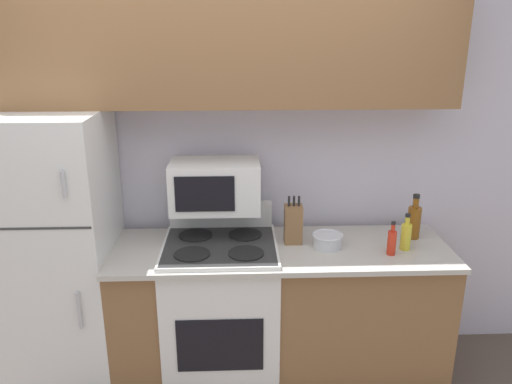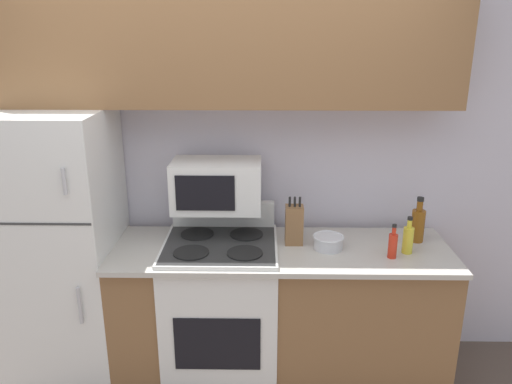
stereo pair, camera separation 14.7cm
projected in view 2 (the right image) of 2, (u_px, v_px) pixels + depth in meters
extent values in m
cube|color=silver|center=(229.00, 167.00, 3.20)|extent=(8.00, 0.05, 2.55)
cube|color=brown|center=(280.00, 315.00, 3.09)|extent=(1.99, 0.61, 0.86)
cube|color=#BCB7AD|center=(281.00, 250.00, 2.94)|extent=(1.99, 0.65, 0.03)
cube|color=white|center=(62.00, 251.00, 3.01)|extent=(0.66, 0.66, 1.69)
cube|color=#383838|center=(31.00, 224.00, 2.60)|extent=(0.64, 0.01, 0.01)
cylinder|color=#B7B7BC|center=(64.00, 181.00, 2.51)|extent=(0.02, 0.02, 0.14)
cylinder|color=#B7B7BC|center=(80.00, 306.00, 2.73)|extent=(0.02, 0.02, 0.22)
cube|color=brown|center=(225.00, 45.00, 2.79)|extent=(2.65, 0.33, 0.68)
cube|color=white|center=(222.00, 312.00, 3.08)|extent=(0.67, 0.61, 0.92)
cube|color=black|center=(217.00, 344.00, 2.79)|extent=(0.48, 0.01, 0.33)
cube|color=#2D2D2D|center=(220.00, 245.00, 2.94)|extent=(0.64, 0.59, 0.01)
cube|color=white|center=(224.00, 213.00, 3.18)|extent=(0.64, 0.06, 0.16)
cylinder|color=black|center=(191.00, 253.00, 2.81)|extent=(0.20, 0.20, 0.01)
cylinder|color=black|center=(245.00, 253.00, 2.80)|extent=(0.20, 0.20, 0.01)
cylinder|color=black|center=(197.00, 234.00, 3.06)|extent=(0.20, 0.20, 0.01)
cylinder|color=black|center=(246.00, 234.00, 3.06)|extent=(0.20, 0.20, 0.01)
cube|color=white|center=(217.00, 185.00, 2.98)|extent=(0.53, 0.30, 0.30)
cube|color=black|center=(205.00, 193.00, 2.83)|extent=(0.34, 0.01, 0.21)
cube|color=brown|center=(294.00, 225.00, 2.96)|extent=(0.11, 0.09, 0.24)
cylinder|color=black|center=(290.00, 202.00, 2.91)|extent=(0.01, 0.01, 0.06)
cylinder|color=black|center=(295.00, 202.00, 2.91)|extent=(0.01, 0.01, 0.06)
cylinder|color=black|center=(300.00, 202.00, 2.90)|extent=(0.01, 0.01, 0.06)
cylinder|color=silver|center=(328.00, 243.00, 2.91)|extent=(0.17, 0.17, 0.07)
torus|color=silver|center=(328.00, 237.00, 2.90)|extent=(0.18, 0.18, 0.01)
cylinder|color=brown|center=(418.00, 226.00, 3.00)|extent=(0.08, 0.08, 0.20)
cylinder|color=brown|center=(420.00, 206.00, 2.96)|extent=(0.04, 0.04, 0.06)
cylinder|color=black|center=(421.00, 199.00, 2.95)|extent=(0.04, 0.04, 0.02)
cylinder|color=gold|center=(408.00, 240.00, 2.85)|extent=(0.06, 0.06, 0.15)
cylinder|color=gold|center=(410.00, 224.00, 2.82)|extent=(0.03, 0.03, 0.05)
cylinder|color=black|center=(410.00, 218.00, 2.81)|extent=(0.03, 0.03, 0.02)
cylinder|color=red|center=(393.00, 246.00, 2.79)|extent=(0.05, 0.05, 0.14)
cylinder|color=red|center=(394.00, 231.00, 2.76)|extent=(0.02, 0.02, 0.04)
cylinder|color=black|center=(395.00, 226.00, 2.75)|extent=(0.02, 0.03, 0.02)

